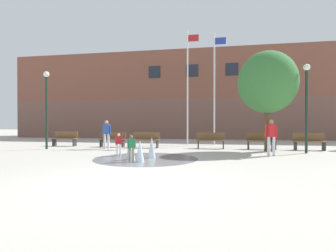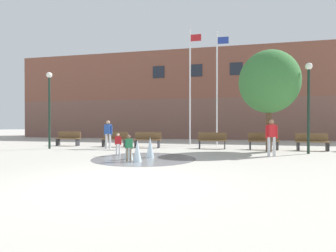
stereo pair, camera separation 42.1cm
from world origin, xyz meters
name	(u,v)px [view 1 (the left image)]	position (x,y,z in m)	size (l,w,h in m)	color
ground_plane	(126,183)	(0.00, 0.00, 0.00)	(100.00, 100.00, 0.00)	#B2ADA3
library_building	(195,97)	(0.00, 20.82, 4.13)	(36.00, 6.05, 8.26)	brown
splash_fountain	(142,151)	(-0.79, 4.07, 0.32)	(4.20, 4.20, 1.01)	gray
park_bench_far_left	(65,138)	(-7.30, 9.20, 0.48)	(1.60, 0.44, 0.91)	#28282D
park_bench_left_of_flagpoles	(113,139)	(-4.10, 9.17, 0.48)	(1.60, 0.44, 0.91)	#28282D
park_bench_center	(146,140)	(-1.94, 8.98, 0.48)	(1.60, 0.44, 0.91)	#28282D
park_bench_under_right_flagpole	(211,140)	(1.82, 9.15, 0.48)	(1.60, 0.44, 0.91)	#28282D
park_bench_near_trashcan	(261,141)	(4.58, 9.19, 0.48)	(1.60, 0.44, 0.91)	#28282D
park_bench_far_right	(309,141)	(6.99, 9.12, 0.48)	(1.60, 0.44, 0.91)	#28282D
child_running	(131,146)	(-1.00, 3.40, 0.58)	(0.31, 0.21, 0.99)	#89755B
adult_watching	(271,135)	(4.50, 6.19, 0.93)	(0.50, 0.33, 1.59)	silver
teen_by_trashcan	(107,132)	(-3.92, 7.86, 0.93)	(0.50, 0.25, 1.59)	silver
adult_near_bench	(270,133)	(4.79, 7.91, 0.93)	(0.50, 0.36, 1.59)	#28282D
child_in_fountain	(119,143)	(-2.09, 4.95, 0.58)	(0.31, 0.22, 0.99)	silver
flagpole_left	(188,83)	(0.24, 11.83, 4.16)	(0.80, 0.10, 7.84)	silver
flagpole_right	(215,85)	(2.04, 11.83, 4.01)	(0.80, 0.10, 7.54)	silver
lamp_post_left_lane	(46,99)	(-7.16, 7.17, 2.78)	(0.32, 0.32, 4.32)	#192D23
lamp_post_right_lane	(306,96)	(6.35, 7.53, 2.75)	(0.32, 0.32, 4.26)	#192D23
street_tree_near_building	(267,82)	(4.70, 8.18, 3.52)	(2.98, 2.98, 5.12)	brown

